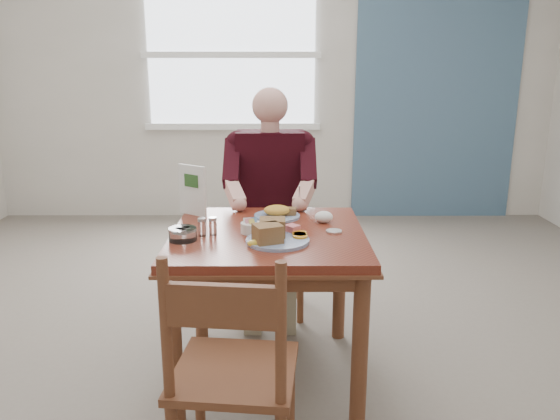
{
  "coord_description": "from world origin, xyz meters",
  "views": [
    {
      "loc": [
        0.05,
        -2.45,
        1.51
      ],
      "look_at": [
        0.06,
        0.0,
        0.86
      ],
      "focal_mm": 35.0,
      "sensor_mm": 36.0,
      "label": 1
    }
  ],
  "objects_px": {
    "chair_far": "(271,236)",
    "diner": "(270,187)",
    "chair_near": "(232,376)",
    "table": "(268,254)",
    "near_plate": "(275,234)",
    "far_plate": "(278,213)"
  },
  "relations": [
    {
      "from": "table",
      "to": "chair_far",
      "type": "bearing_deg",
      "value": 90.0
    },
    {
      "from": "chair_far",
      "to": "diner",
      "type": "bearing_deg",
      "value": -89.99
    },
    {
      "from": "near_plate",
      "to": "diner",
      "type": "bearing_deg",
      "value": 92.12
    },
    {
      "from": "diner",
      "to": "table",
      "type": "bearing_deg",
      "value": -90.0
    },
    {
      "from": "near_plate",
      "to": "far_plate",
      "type": "distance_m",
      "value": 0.4
    },
    {
      "from": "chair_far",
      "to": "chair_near",
      "type": "height_order",
      "value": "same"
    },
    {
      "from": "chair_far",
      "to": "near_plate",
      "type": "distance_m",
      "value": 1.0
    },
    {
      "from": "near_plate",
      "to": "chair_near",
      "type": "bearing_deg",
      "value": -102.52
    },
    {
      "from": "diner",
      "to": "near_plate",
      "type": "height_order",
      "value": "diner"
    },
    {
      "from": "chair_near",
      "to": "diner",
      "type": "xyz_separation_m",
      "value": [
        0.11,
        1.5,
        0.33
      ]
    },
    {
      "from": "chair_near",
      "to": "diner",
      "type": "relative_size",
      "value": 0.69
    },
    {
      "from": "chair_near",
      "to": "diner",
      "type": "height_order",
      "value": "diner"
    },
    {
      "from": "chair_near",
      "to": "chair_far",
      "type": "bearing_deg",
      "value": 86.02
    },
    {
      "from": "table",
      "to": "near_plate",
      "type": "xyz_separation_m",
      "value": [
        0.03,
        -0.15,
        0.15
      ]
    },
    {
      "from": "far_plate",
      "to": "chair_far",
      "type": "bearing_deg",
      "value": 94.89
    },
    {
      "from": "table",
      "to": "chair_near",
      "type": "xyz_separation_m",
      "value": [
        -0.11,
        -0.79,
        -0.16
      ]
    },
    {
      "from": "diner",
      "to": "near_plate",
      "type": "distance_m",
      "value": 0.86
    },
    {
      "from": "chair_near",
      "to": "near_plate",
      "type": "bearing_deg",
      "value": 77.48
    },
    {
      "from": "chair_near",
      "to": "near_plate",
      "type": "xyz_separation_m",
      "value": [
        0.14,
        0.64,
        0.31
      ]
    },
    {
      "from": "table",
      "to": "far_plate",
      "type": "height_order",
      "value": "far_plate"
    },
    {
      "from": "near_plate",
      "to": "far_plate",
      "type": "height_order",
      "value": "near_plate"
    },
    {
      "from": "chair_near",
      "to": "far_plate",
      "type": "bearing_deg",
      "value": 81.42
    }
  ]
}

